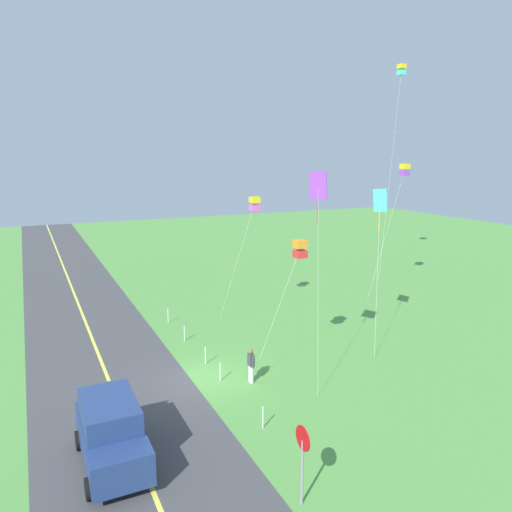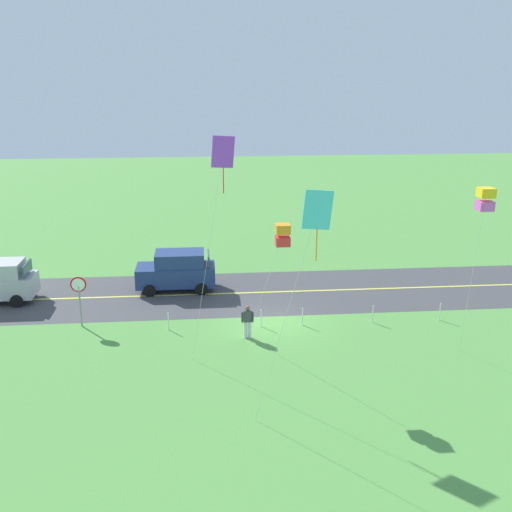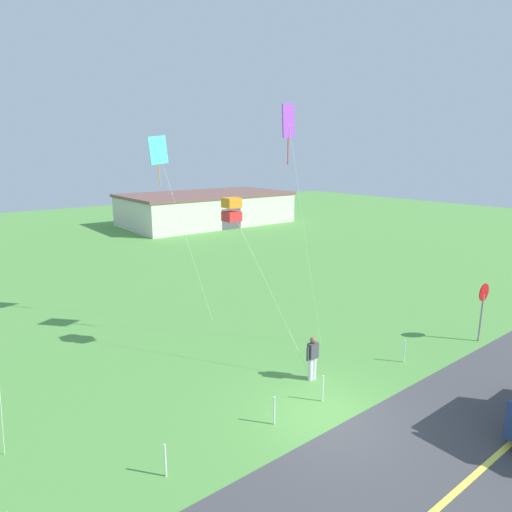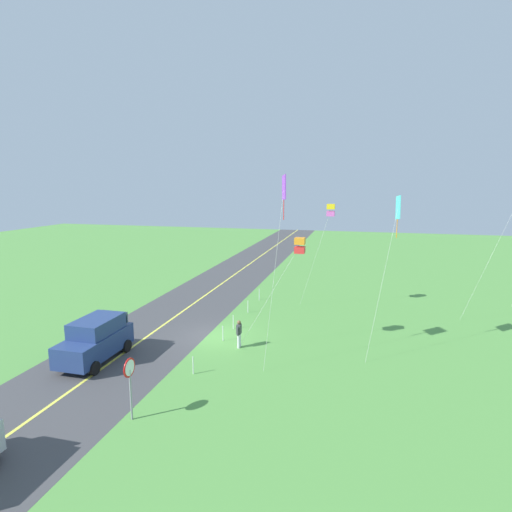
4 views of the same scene
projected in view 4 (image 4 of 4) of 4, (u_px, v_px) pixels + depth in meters
name	position (u px, v px, depth m)	size (l,w,h in m)	color
ground_plane	(215.00, 337.00, 24.89)	(120.00, 120.00, 0.10)	#549342
asphalt_road	(155.00, 331.00, 25.86)	(120.00, 7.00, 0.00)	#424244
road_centre_stripe	(155.00, 331.00, 25.86)	(120.00, 0.16, 0.00)	#E5E04C
car_suv_foreground	(96.00, 339.00, 21.36)	(4.40, 2.12, 2.24)	navy
stop_sign	(130.00, 377.00, 15.80)	(0.76, 0.08, 2.56)	gray
person_adult_near	(239.00, 333.00, 23.07)	(0.58, 0.22, 1.60)	silver
kite_red_low	(300.00, 246.00, 22.54)	(1.45, 3.49, 6.26)	silver
kite_blue_mid	(398.00, 210.00, 21.28)	(2.29, 1.42, 8.61)	silver
kite_yellow_high	(331.00, 210.00, 29.19)	(0.93, 2.46, 7.77)	silver
kite_orange_near	(284.00, 191.00, 19.96)	(1.92, 0.86, 9.65)	silver
fence_post_0	(259.00, 294.00, 32.71)	(0.05, 0.05, 0.90)	silver
fence_post_1	(248.00, 307.00, 29.45)	(0.05, 0.05, 0.90)	silver
fence_post_2	(233.00, 322.00, 26.10)	(0.05, 0.05, 0.90)	silver
fence_post_3	(223.00, 333.00, 24.15)	(0.05, 0.05, 0.90)	silver
fence_post_4	(193.00, 365.00, 19.88)	(0.05, 0.05, 0.90)	silver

